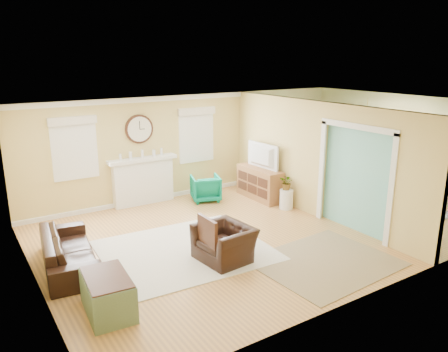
{
  "coord_description": "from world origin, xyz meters",
  "views": [
    {
      "loc": [
        -5.39,
        -6.84,
        3.55
      ],
      "look_at": [
        -0.8,
        0.3,
        1.2
      ],
      "focal_mm": 35.0,
      "sensor_mm": 36.0,
      "label": 1
    }
  ],
  "objects_px": {
    "sofa": "(69,250)",
    "green_chair": "(206,188)",
    "dining_table": "(370,194)",
    "credenza": "(260,183)",
    "eames_chair": "(224,243)"
  },
  "relations": [
    {
      "from": "sofa",
      "to": "green_chair",
      "type": "relative_size",
      "value": 2.96
    },
    {
      "from": "sofa",
      "to": "dining_table",
      "type": "relative_size",
      "value": 1.18
    },
    {
      "from": "sofa",
      "to": "credenza",
      "type": "xyz_separation_m",
      "value": [
        5.06,
        1.23,
        0.1
      ]
    },
    {
      "from": "green_chair",
      "to": "credenza",
      "type": "bearing_deg",
      "value": 172.46
    },
    {
      "from": "eames_chair",
      "to": "dining_table",
      "type": "bearing_deg",
      "value": 90.73
    },
    {
      "from": "sofa",
      "to": "dining_table",
      "type": "height_order",
      "value": "dining_table"
    },
    {
      "from": "dining_table",
      "to": "eames_chair",
      "type": "bearing_deg",
      "value": 111.36
    },
    {
      "from": "eames_chair",
      "to": "dining_table",
      "type": "relative_size",
      "value": 0.55
    },
    {
      "from": "green_chair",
      "to": "dining_table",
      "type": "distance_m",
      "value": 4.04
    },
    {
      "from": "green_chair",
      "to": "dining_table",
      "type": "height_order",
      "value": "green_chair"
    },
    {
      "from": "sofa",
      "to": "dining_table",
      "type": "xyz_separation_m",
      "value": [
        6.95,
        -0.71,
        0.01
      ]
    },
    {
      "from": "credenza",
      "to": "dining_table",
      "type": "bearing_deg",
      "value": -45.95
    },
    {
      "from": "eames_chair",
      "to": "dining_table",
      "type": "xyz_separation_m",
      "value": [
        4.53,
        0.51,
        -0.01
      ]
    },
    {
      "from": "sofa",
      "to": "eames_chair",
      "type": "xyz_separation_m",
      "value": [
        2.41,
        -1.22,
        0.01
      ]
    },
    {
      "from": "eames_chair",
      "to": "green_chair",
      "type": "bearing_deg",
      "value": 149.69
    }
  ]
}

